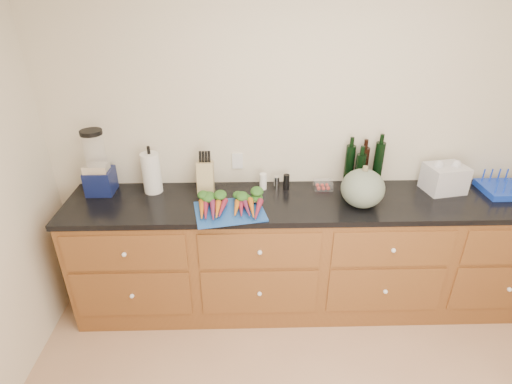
{
  "coord_description": "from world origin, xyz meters",
  "views": [
    {
      "loc": [
        -0.53,
        -1.19,
        2.31
      ],
      "look_at": [
        -0.47,
        1.2,
        1.06
      ],
      "focal_mm": 28.0,
      "sensor_mm": 36.0,
      "label": 1
    }
  ],
  "objects_px": {
    "blender_appliance": "(98,166)",
    "squash": "(363,188)",
    "cutting_board": "(230,211)",
    "dish_rack": "(508,188)",
    "knife_block": "(206,178)",
    "tomato_box": "(323,185)",
    "carrots": "(230,204)",
    "paper_towel": "(152,173)"
  },
  "relations": [
    {
      "from": "squash",
      "to": "blender_appliance",
      "type": "relative_size",
      "value": 0.62
    },
    {
      "from": "blender_appliance",
      "to": "knife_block",
      "type": "relative_size",
      "value": 2.04
    },
    {
      "from": "cutting_board",
      "to": "dish_rack",
      "type": "xyz_separation_m",
      "value": [
        2.04,
        0.24,
        0.03
      ]
    },
    {
      "from": "knife_block",
      "to": "tomato_box",
      "type": "bearing_deg",
      "value": 1.97
    },
    {
      "from": "blender_appliance",
      "to": "tomato_box",
      "type": "bearing_deg",
      "value": 0.44
    },
    {
      "from": "blender_appliance",
      "to": "knife_block",
      "type": "bearing_deg",
      "value": -1.29
    },
    {
      "from": "carrots",
      "to": "tomato_box",
      "type": "relative_size",
      "value": 3.33
    },
    {
      "from": "carrots",
      "to": "squash",
      "type": "relative_size",
      "value": 1.5
    },
    {
      "from": "carrots",
      "to": "squash",
      "type": "distance_m",
      "value": 0.91
    },
    {
      "from": "tomato_box",
      "to": "cutting_board",
      "type": "bearing_deg",
      "value": -154.41
    },
    {
      "from": "squash",
      "to": "tomato_box",
      "type": "relative_size",
      "value": 2.22
    },
    {
      "from": "paper_towel",
      "to": "knife_block",
      "type": "bearing_deg",
      "value": -2.92
    },
    {
      "from": "squash",
      "to": "dish_rack",
      "type": "relative_size",
      "value": 0.81
    },
    {
      "from": "carrots",
      "to": "paper_towel",
      "type": "xyz_separation_m",
      "value": [
        -0.57,
        0.27,
        0.11
      ]
    },
    {
      "from": "knife_block",
      "to": "blender_appliance",
      "type": "bearing_deg",
      "value": 178.71
    },
    {
      "from": "carrots",
      "to": "paper_towel",
      "type": "bearing_deg",
      "value": 154.81
    },
    {
      "from": "tomato_box",
      "to": "knife_block",
      "type": "bearing_deg",
      "value": -178.03
    },
    {
      "from": "squash",
      "to": "tomato_box",
      "type": "distance_m",
      "value": 0.36
    },
    {
      "from": "cutting_board",
      "to": "carrots",
      "type": "distance_m",
      "value": 0.06
    },
    {
      "from": "squash",
      "to": "knife_block",
      "type": "bearing_deg",
      "value": 168.05
    },
    {
      "from": "cutting_board",
      "to": "blender_appliance",
      "type": "bearing_deg",
      "value": 161.56
    },
    {
      "from": "paper_towel",
      "to": "carrots",
      "type": "bearing_deg",
      "value": -25.19
    },
    {
      "from": "cutting_board",
      "to": "knife_block",
      "type": "height_order",
      "value": "knife_block"
    },
    {
      "from": "paper_towel",
      "to": "dish_rack",
      "type": "distance_m",
      "value": 2.62
    },
    {
      "from": "knife_block",
      "to": "tomato_box",
      "type": "distance_m",
      "value": 0.88
    },
    {
      "from": "squash",
      "to": "knife_block",
      "type": "relative_size",
      "value": 1.27
    },
    {
      "from": "knife_block",
      "to": "carrots",
      "type": "bearing_deg",
      "value": -53.95
    },
    {
      "from": "blender_appliance",
      "to": "paper_towel",
      "type": "bearing_deg",
      "value": 0.4
    },
    {
      "from": "dish_rack",
      "to": "cutting_board",
      "type": "bearing_deg",
      "value": -173.29
    },
    {
      "from": "cutting_board",
      "to": "dish_rack",
      "type": "distance_m",
      "value": 2.05
    },
    {
      "from": "squash",
      "to": "tomato_box",
      "type": "bearing_deg",
      "value": 129.98
    },
    {
      "from": "carrots",
      "to": "squash",
      "type": "xyz_separation_m",
      "value": [
        0.91,
        0.02,
        0.09
      ]
    },
    {
      "from": "paper_towel",
      "to": "tomato_box",
      "type": "relative_size",
      "value": 2.25
    },
    {
      "from": "knife_block",
      "to": "dish_rack",
      "type": "relative_size",
      "value": 0.64
    },
    {
      "from": "carrots",
      "to": "squash",
      "type": "height_order",
      "value": "squash"
    },
    {
      "from": "blender_appliance",
      "to": "dish_rack",
      "type": "xyz_separation_m",
      "value": [
        2.99,
        -0.08,
        -0.17
      ]
    },
    {
      "from": "cutting_board",
      "to": "squash",
      "type": "relative_size",
      "value": 1.55
    },
    {
      "from": "paper_towel",
      "to": "cutting_board",
      "type": "bearing_deg",
      "value": -29.15
    },
    {
      "from": "blender_appliance",
      "to": "squash",
      "type": "bearing_deg",
      "value": -7.6
    },
    {
      "from": "cutting_board",
      "to": "carrots",
      "type": "relative_size",
      "value": 1.03
    },
    {
      "from": "squash",
      "to": "blender_appliance",
      "type": "distance_m",
      "value": 1.88
    },
    {
      "from": "paper_towel",
      "to": "tomato_box",
      "type": "distance_m",
      "value": 1.27
    }
  ]
}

